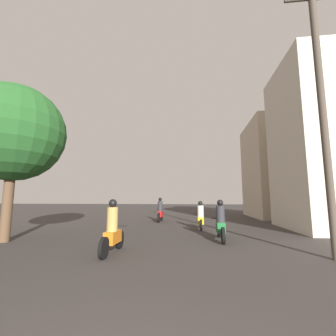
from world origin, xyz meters
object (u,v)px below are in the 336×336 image
Objects in this scene: utility_pole_near at (322,105)px; street_tree at (14,133)px; motorcycle_orange at (113,231)px; motorcycle_yellow at (201,218)px; motorcycle_green at (221,224)px; building_right_far at (274,169)px; building_right_near at (333,144)px; motorcycle_red at (160,212)px.

street_tree is at bearing 173.47° from utility_pole_near.
motorcycle_yellow is at bearing 61.75° from motorcycle_orange.
motorcycle_yellow is 7.46m from utility_pole_near.
building_right_far is at bearing 69.22° from motorcycle_green.
building_right_far reaches higher than utility_pole_near.
motorcycle_orange is 6.17m from motorcycle_yellow.
motorcycle_yellow is 0.24× the size of building_right_far.
utility_pole_near is (-3.28, -13.73, 0.16)m from building_right_far.
street_tree is at bearing -163.97° from motorcycle_green.
building_right_far is (6.66, 8.19, 3.52)m from motorcycle_yellow.
building_right_far is (-0.43, 7.72, -0.39)m from building_right_near.
street_tree is (-4.67, -7.87, 3.52)m from motorcycle_red.
building_right_near is 1.10× the size of building_right_far.
motorcycle_green is 8.88m from street_tree.
motorcycle_yellow is 11.12m from building_right_far.
building_right_far is at bearing 51.16° from motorcycle_yellow.
street_tree is (-7.36, -4.31, 3.58)m from motorcycle_yellow.
motorcycle_red is 10.95m from building_right_near.
utility_pole_near is at bearing -65.96° from motorcycle_red.
building_right_far is (5.97, 11.25, 3.47)m from motorcycle_green.
motorcycle_red is 0.33× the size of street_tree.
motorcycle_orange is 4.22m from motorcycle_green.
motorcycle_yellow is (2.74, 5.53, -0.05)m from motorcycle_orange.
motorcycle_red is at bearing 162.47° from building_right_near.
motorcycle_yellow is 1.00× the size of motorcycle_red.
street_tree is at bearing -130.29° from motorcycle_red.
building_right_near is at bearing 29.52° from motorcycle_orange.
motorcycle_orange is 12.14m from building_right_near.
motorcycle_green is 1.03× the size of motorcycle_red.
street_tree reaches higher than motorcycle_orange.
utility_pole_near reaches higher than motorcycle_yellow.
street_tree is (-14.01, -12.50, 0.06)m from building_right_far.
street_tree is (-4.62, 1.22, 3.53)m from motorcycle_orange.
building_right_near is 7.74m from building_right_far.
motorcycle_red is 0.24× the size of utility_pole_near.
motorcycle_yellow is at bearing -176.18° from building_right_near.
building_right_near reaches higher than motorcycle_yellow.
motorcycle_red is at bearing 123.69° from utility_pole_near.
motorcycle_red is (0.05, 9.09, 0.01)m from motorcycle_orange.
motorcycle_yellow is at bearing 30.38° from street_tree.
motorcycle_orange is 16.99m from building_right_far.
building_right_far is at bearing 93.16° from building_right_near.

